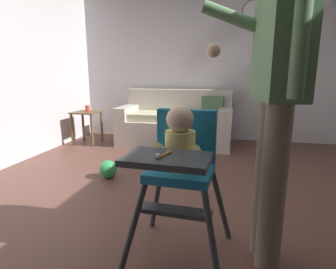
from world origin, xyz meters
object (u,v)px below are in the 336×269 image
at_px(adult_standing, 276,97).
at_px(wall_clock, 253,11).
at_px(couch, 176,123).
at_px(side_table, 87,120).
at_px(toy_ball, 108,169).
at_px(sippy_cup, 88,109).
at_px(high_chair, 181,156).

distance_m(adult_standing, wall_clock, 3.36).
distance_m(couch, side_table, 1.44).
relative_size(toy_ball, sippy_cup, 1.94).
xyz_separation_m(toy_ball, wall_clock, (1.54, 2.14, 1.97)).
distance_m(high_chair, toy_ball, 1.59).
xyz_separation_m(couch, sippy_cup, (-1.38, -0.31, 0.24)).
height_order(toy_ball, wall_clock, wall_clock).
height_order(toy_ball, side_table, side_table).
xyz_separation_m(adult_standing, sippy_cup, (-2.45, 2.40, -0.41)).
relative_size(adult_standing, toy_ball, 8.85).
relative_size(adult_standing, side_table, 3.30).
xyz_separation_m(toy_ball, sippy_cup, (-0.96, 1.36, 0.47)).
distance_m(adult_standing, side_table, 3.50).
bearing_deg(sippy_cup, couch, 12.55).
distance_m(adult_standing, toy_ball, 2.02).
height_order(couch, sippy_cup, couch).
bearing_deg(wall_clock, toy_ball, -125.63).
bearing_deg(sippy_cup, adult_standing, -44.41).
relative_size(high_chair, toy_ball, 4.83).
bearing_deg(side_table, wall_clock, 17.27).
distance_m(high_chair, sippy_cup, 3.15).
bearing_deg(toy_ball, couch, 75.83).
bearing_deg(sippy_cup, wall_clock, 17.44).
xyz_separation_m(high_chair, adult_standing, (0.50, 0.08, 0.34)).
bearing_deg(adult_standing, sippy_cup, -53.42).
bearing_deg(side_table, toy_ball, -54.05).
distance_m(toy_ball, side_table, 1.70).
height_order(adult_standing, sippy_cup, adult_standing).
bearing_deg(sippy_cup, side_table, -180.00).
bearing_deg(wall_clock, side_table, -162.73).
bearing_deg(couch, toy_ball, -14.17).
bearing_deg(adult_standing, toy_ball, -43.93).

